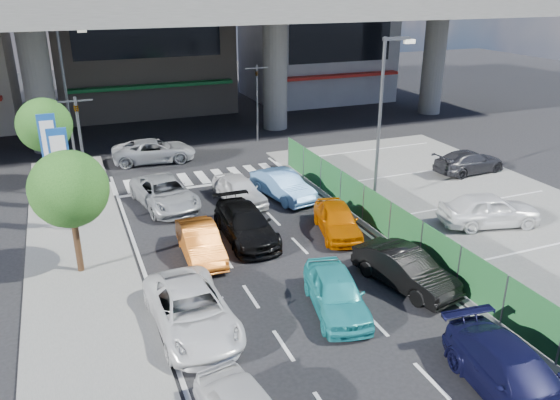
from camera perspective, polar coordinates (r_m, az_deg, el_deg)
name	(u,v)px	position (r m, az deg, el deg)	size (l,w,h in m)	color
ground	(293,288)	(19.93, 1.34, -9.15)	(120.00, 120.00, 0.00)	black
parking_lot	(494,220)	(27.10, 21.46, -1.97)	(12.00, 28.00, 0.06)	#5E5E5C
sidewalk_left	(82,271)	(22.15, -20.02, -7.03)	(4.00, 30.00, 0.12)	#5E5E5C
fence_run	(404,231)	(22.64, 12.78, -3.18)	(0.16, 22.00, 1.80)	#1B5025
expressway	(160,7)	(38.33, -12.40, 19.06)	(64.00, 14.00, 10.75)	#61615D
building_center	(137,19)	(49.21, -14.70, 17.87)	(14.00, 10.90, 15.00)	gray
building_east	(316,32)	(53.01, 3.77, 17.09)	(12.00, 10.90, 12.00)	gray
traffic_light_left	(78,123)	(28.40, -20.33, 7.58)	(1.60, 1.24, 5.20)	#595B60
traffic_light_right	(257,84)	(37.35, -2.44, 12.00)	(1.60, 1.24, 5.20)	#595B60
street_lamp_right	(384,108)	(26.39, 10.78, 9.41)	(1.65, 0.22, 8.00)	#595B60
street_lamp_left	(68,86)	(34.13, -21.26, 11.08)	(1.65, 0.22, 8.00)	#595B60
signboard_near	(61,166)	(24.74, -21.89, 3.29)	(0.80, 0.14, 4.70)	#595B60
signboard_far	(50,149)	(27.63, -22.88, 4.97)	(0.80, 0.14, 4.70)	#595B60
tree_near	(69,189)	(20.84, -21.18, 1.04)	(2.80, 2.80, 4.80)	#382314
tree_far	(44,125)	(30.97, -23.40, 7.18)	(2.80, 2.80, 4.80)	#382314
minivan_navy_back	(515,377)	(16.12, 23.34, -16.61)	(1.93, 4.76, 1.38)	black
sedan_white_mid_left	(192,310)	(17.63, -9.21, -11.32)	(2.29, 4.97, 1.38)	silver
taxi_teal_mid	(336,292)	(18.42, 5.91, -9.59)	(1.63, 4.05, 1.38)	teal
hatch_black_mid_right	(405,269)	(20.21, 12.95, -7.04)	(1.46, 4.19, 1.38)	black
taxi_orange_left	(200,242)	(21.94, -8.32, -4.39)	(1.38, 3.96, 1.30)	orange
sedan_black_mid	(246,224)	(23.27, -3.61, -2.51)	(1.93, 4.76, 1.38)	black
taxi_orange_right	(337,220)	(23.81, 6.02, -2.07)	(1.58, 3.93, 1.34)	#BF5700
wagon_silver_front_left	(165,193)	(27.19, -11.96, 0.70)	(2.29, 4.97, 1.38)	#989C9F
sedan_white_front_mid	(239,190)	(27.15, -4.27, 1.05)	(1.59, 3.95, 1.35)	silver
kei_truck_front_right	(283,185)	(27.64, 0.28, 1.54)	(1.46, 4.19, 1.38)	#558AC4
crossing_wagon_silver	(154,151)	(34.35, -13.02, 5.03)	(2.30, 4.98, 1.38)	#B6B8BE
parked_sedan_white	(489,209)	(26.10, 21.03, -0.92)	(1.79, 4.46, 1.52)	white
parked_sedan_dgrey	(469,162)	(33.18, 19.15, 3.80)	(1.79, 4.41, 1.28)	#27272B
traffic_cone	(373,197)	(27.35, 9.70, 0.30)	(0.33, 0.33, 0.64)	red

